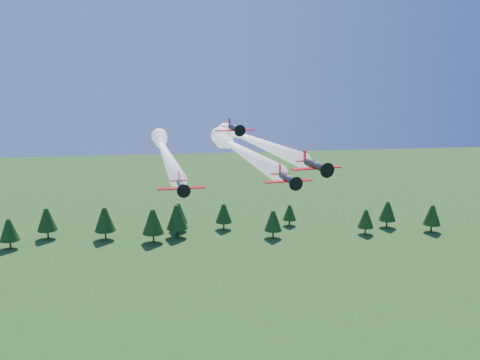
{
  "coord_description": "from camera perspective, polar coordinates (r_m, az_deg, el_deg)",
  "views": [
    {
      "loc": [
        -13.54,
        -75.6,
        59.78
      ],
      "look_at": [
        -2.66,
        0.0,
        43.66
      ],
      "focal_mm": 40.0,
      "sensor_mm": 36.0,
      "label": 1
    }
  ],
  "objects": [
    {
      "name": "plane_lead",
      "position": [
        96.96,
        -0.25,
        3.39
      ],
      "size": [
        9.58,
        49.24,
        3.7
      ],
      "rotation": [
        0.0,
        0.0,
        0.1
      ],
      "color": "black",
      "rests_on": "ground"
    },
    {
      "name": "plane_left",
      "position": [
        108.14,
        -8.1,
        3.17
      ],
      "size": [
        8.89,
        60.65,
        3.7
      ],
      "rotation": [
        0.0,
        0.0,
        0.07
      ],
      "color": "black",
      "rests_on": "ground"
    },
    {
      "name": "plane_right",
      "position": [
        111.92,
        1.22,
        4.32
      ],
      "size": [
        13.95,
        56.77,
        3.7
      ],
      "rotation": [
        0.0,
        0.0,
        0.16
      ],
      "color": "black",
      "rests_on": "ground"
    },
    {
      "name": "plane_slot",
      "position": [
        85.34,
        -0.6,
        5.53
      ],
      "size": [
        6.58,
        7.15,
        2.3
      ],
      "rotation": [
        0.0,
        0.0,
        0.12
      ],
      "color": "black",
      "rests_on": "ground"
    },
    {
      "name": "treeline",
      "position": [
        192.29,
        -5.15,
        -4.14
      ],
      "size": [
        177.54,
        21.35,
        11.89
      ],
      "color": "#382314",
      "rests_on": "ground"
    }
  ]
}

